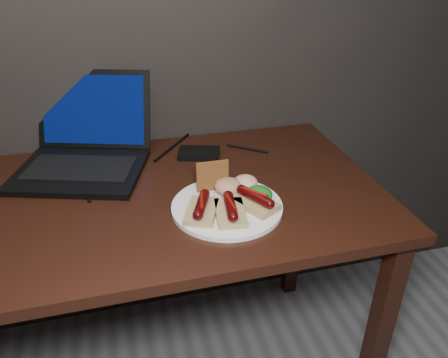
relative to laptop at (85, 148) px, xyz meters
The scene contains 12 objects.
desk 0.28m from the laptop, 69.24° to the right, with size 1.40×0.70×0.75m.
laptop is the anchor object (origin of this frame).
hard_drive 0.34m from the laptop, ahead, with size 0.13×0.08×0.02m, color black.
desk_cables 0.11m from the laptop, 33.08° to the right, with size 0.91×0.36×0.01m.
plate 0.49m from the laptop, 45.01° to the right, with size 0.28×0.28×0.01m, color white.
bread_sausage_left 0.46m from the laptop, 53.32° to the right, with size 0.11×0.13×0.04m.
bread_sausage_center 0.52m from the laptop, 49.20° to the right, with size 0.09×0.12×0.04m.
bread_sausage_right 0.55m from the laptop, 41.91° to the right, with size 0.12×0.13×0.04m.
crispbread 0.42m from the laptop, 39.11° to the right, with size 0.09×0.01×0.09m, color #955629.
salad_greens 0.55m from the laptop, 39.09° to the right, with size 0.07×0.07×0.04m, color #115913.
salsa_mound 0.46m from the laptop, 38.61° to the right, with size 0.07×0.07×0.04m, color #9E240F.
coleslaw_mound 0.50m from the laptop, 33.81° to the right, with size 0.06×0.06×0.04m, color beige.
Camera 1 is at (0.02, 0.37, 1.36)m, focal length 35.00 mm.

